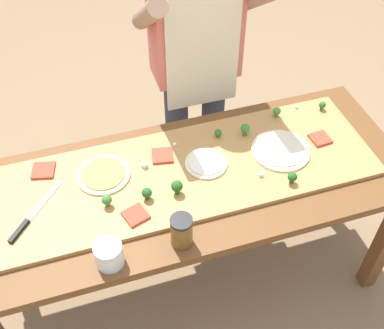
{
  "coord_description": "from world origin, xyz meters",
  "views": [
    {
      "loc": [
        -0.39,
        -1.27,
        2.28
      ],
      "look_at": [
        0.02,
        0.02,
        0.85
      ],
      "focal_mm": 44.99,
      "sensor_mm": 36.0,
      "label": 1
    }
  ],
  "objects_px": {
    "pizza_slice_far_right": "(43,170)",
    "broccoli_floret_front_right": "(218,133)",
    "pizza_slice_far_left": "(136,215)",
    "broccoli_floret_back_right": "(277,111)",
    "pizza_slice_center": "(162,156)",
    "cheese_crumble_b": "(261,174)",
    "pizza_whole_white_garlic": "(206,163)",
    "cheese_crumble_d": "(145,165)",
    "broccoli_floret_front_left": "(245,129)",
    "cook_center": "(196,55)",
    "broccoli_floret_center_left": "(177,187)",
    "prep_table": "(190,195)",
    "broccoli_floret_back_mid": "(147,193)",
    "flour_cup": "(109,255)",
    "pizza_whole_pesto_green": "(103,174)",
    "broccoli_floret_center_right": "(292,177)",
    "chefs_knife": "(29,219)",
    "pizza_whole_cheese_artichoke": "(281,150)",
    "broccoli_floret_back_left": "(107,200)",
    "broccoli_floret_front_mid": "(322,105)",
    "cheese_crumble_c": "(175,145)",
    "cheese_crumble_a": "(296,107)",
    "sauce_jar": "(182,231)",
    "pizza_slice_near_left": "(320,139)"
  },
  "relations": [
    {
      "from": "pizza_slice_far_right",
      "to": "broccoli_floret_front_right",
      "type": "relative_size",
      "value": 2.19
    },
    {
      "from": "pizza_slice_far_left",
      "to": "broccoli_floret_back_right",
      "type": "distance_m",
      "value": 0.84
    },
    {
      "from": "pizza_slice_center",
      "to": "cheese_crumble_b",
      "type": "bearing_deg",
      "value": -32.71
    },
    {
      "from": "pizza_whole_white_garlic",
      "to": "cheese_crumble_d",
      "type": "relative_size",
      "value": 8.33
    },
    {
      "from": "pizza_slice_far_left",
      "to": "broccoli_floret_front_left",
      "type": "xyz_separation_m",
      "value": [
        0.57,
        0.3,
        0.03
      ]
    },
    {
      "from": "broccoli_floret_back_right",
      "to": "cook_center",
      "type": "xyz_separation_m",
      "value": [
        -0.3,
        0.31,
        0.17
      ]
    },
    {
      "from": "broccoli_floret_center_left",
      "to": "pizza_slice_far_left",
      "type": "bearing_deg",
      "value": -161.2
    },
    {
      "from": "prep_table",
      "to": "pizza_slice_far_left",
      "type": "height_order",
      "value": "pizza_slice_far_left"
    },
    {
      "from": "pizza_whole_white_garlic",
      "to": "broccoli_floret_back_mid",
      "type": "relative_size",
      "value": 3.23
    },
    {
      "from": "pizza_slice_center",
      "to": "flour_cup",
      "type": "distance_m",
      "value": 0.54
    },
    {
      "from": "pizza_slice_far_left",
      "to": "pizza_whole_pesto_green",
      "type": "bearing_deg",
      "value": 107.99
    },
    {
      "from": "broccoli_floret_center_left",
      "to": "cook_center",
      "type": "bearing_deg",
      "value": 65.76
    },
    {
      "from": "pizza_slice_center",
      "to": "broccoli_floret_center_right",
      "type": "bearing_deg",
      "value": -33.16
    },
    {
      "from": "chefs_knife",
      "to": "pizza_whole_cheese_artichoke",
      "type": "distance_m",
      "value": 1.07
    },
    {
      "from": "broccoli_floret_front_left",
      "to": "broccoli_floret_back_left",
      "type": "relative_size",
      "value": 1.1
    },
    {
      "from": "chefs_knife",
      "to": "broccoli_floret_front_mid",
      "type": "relative_size",
      "value": 5.89
    },
    {
      "from": "flour_cup",
      "to": "pizza_whole_white_garlic",
      "type": "bearing_deg",
      "value": 35.16
    },
    {
      "from": "pizza_whole_white_garlic",
      "to": "pizza_slice_far_right",
      "type": "xyz_separation_m",
      "value": [
        -0.66,
        0.17,
        -0.0
      ]
    },
    {
      "from": "broccoli_floret_front_mid",
      "to": "flour_cup",
      "type": "bearing_deg",
      "value": -155.4
    },
    {
      "from": "pizza_slice_far_right",
      "to": "broccoli_floret_back_mid",
      "type": "distance_m",
      "value": 0.47
    },
    {
      "from": "cheese_crumble_c",
      "to": "flour_cup",
      "type": "relative_size",
      "value": 0.13
    },
    {
      "from": "pizza_slice_far_right",
      "to": "prep_table",
      "type": "bearing_deg",
      "value": -20.27
    },
    {
      "from": "cheese_crumble_a",
      "to": "broccoli_floret_back_mid",
      "type": "bearing_deg",
      "value": -158.11
    },
    {
      "from": "broccoli_floret_back_mid",
      "to": "flour_cup",
      "type": "xyz_separation_m",
      "value": [
        -0.19,
        -0.23,
        -0.01
      ]
    },
    {
      "from": "broccoli_floret_back_left",
      "to": "cook_center",
      "type": "relative_size",
      "value": 0.03
    },
    {
      "from": "broccoli_floret_center_right",
      "to": "broccoli_floret_front_mid",
      "type": "bearing_deg",
      "value": 48.1
    },
    {
      "from": "cheese_crumble_c",
      "to": "flour_cup",
      "type": "height_order",
      "value": "flour_cup"
    },
    {
      "from": "cheese_crumble_b",
      "to": "cheese_crumble_a",
      "type": "bearing_deg",
      "value": 46.5
    },
    {
      "from": "chefs_knife",
      "to": "flour_cup",
      "type": "height_order",
      "value": "flour_cup"
    },
    {
      "from": "pizza_slice_far_left",
      "to": "cheese_crumble_d",
      "type": "distance_m",
      "value": 0.26
    },
    {
      "from": "broccoli_floret_back_right",
      "to": "broccoli_floret_center_left",
      "type": "bearing_deg",
      "value": -151.89
    },
    {
      "from": "broccoli_floret_center_right",
      "to": "cheese_crumble_d",
      "type": "bearing_deg",
      "value": 154.19
    },
    {
      "from": "pizza_slice_center",
      "to": "broccoli_floret_center_left",
      "type": "relative_size",
      "value": 1.36
    },
    {
      "from": "pizza_whole_white_garlic",
      "to": "broccoli_floret_center_right",
      "type": "distance_m",
      "value": 0.36
    },
    {
      "from": "broccoli_floret_front_left",
      "to": "pizza_whole_cheese_artichoke",
      "type": "bearing_deg",
      "value": -52.32
    },
    {
      "from": "broccoli_floret_back_left",
      "to": "cheese_crumble_c",
      "type": "xyz_separation_m",
      "value": [
        0.34,
        0.24,
        -0.03
      ]
    },
    {
      "from": "sauce_jar",
      "to": "cheese_crumble_c",
      "type": "bearing_deg",
      "value": 76.89
    },
    {
      "from": "broccoli_floret_front_left",
      "to": "cheese_crumble_b",
      "type": "xyz_separation_m",
      "value": [
        -0.03,
        -0.25,
        -0.03
      ]
    },
    {
      "from": "prep_table",
      "to": "flour_cup",
      "type": "distance_m",
      "value": 0.51
    },
    {
      "from": "broccoli_floret_front_right",
      "to": "cheese_crumble_d",
      "type": "bearing_deg",
      "value": -167.31
    },
    {
      "from": "broccoli_floret_center_left",
      "to": "cook_center",
      "type": "distance_m",
      "value": 0.69
    },
    {
      "from": "cheese_crumble_d",
      "to": "cook_center",
      "type": "relative_size",
      "value": 0.01
    },
    {
      "from": "cheese_crumble_a",
      "to": "cheese_crumble_c",
      "type": "distance_m",
      "value": 0.63
    },
    {
      "from": "broccoli_floret_front_mid",
      "to": "broccoli_floret_center_right",
      "type": "bearing_deg",
      "value": -131.9
    },
    {
      "from": "broccoli_floret_back_mid",
      "to": "cheese_crumble_d",
      "type": "relative_size",
      "value": 2.58
    },
    {
      "from": "prep_table",
      "to": "broccoli_floret_back_right",
      "type": "xyz_separation_m",
      "value": [
        0.5,
        0.24,
        0.15
      ]
    },
    {
      "from": "cook_center",
      "to": "broccoli_floret_back_right",
      "type": "bearing_deg",
      "value": -46.03
    },
    {
      "from": "pizza_slice_near_left",
      "to": "cook_center",
      "type": "relative_size",
      "value": 0.05
    },
    {
      "from": "pizza_slice_far_left",
      "to": "broccoli_floret_back_mid",
      "type": "relative_size",
      "value": 1.53
    },
    {
      "from": "prep_table",
      "to": "chefs_knife",
      "type": "relative_size",
      "value": 7.09
    }
  ]
}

